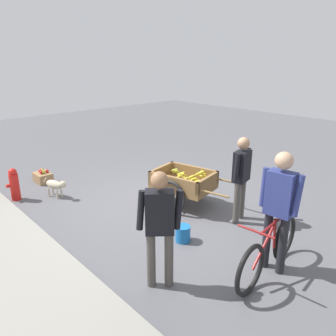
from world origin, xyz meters
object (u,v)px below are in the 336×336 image
(dog, at_px, (55,185))
(fire_hydrant, at_px, (14,184))
(bicycle, at_px, (269,251))
(fruit_cart, at_px, (184,184))
(apple_crate, at_px, (43,177))
(cyclist_person, at_px, (279,202))
(bystander_person, at_px, (160,221))
(vendor_person, at_px, (241,173))
(plastic_bucket, at_px, (183,233))

(dog, relative_size, fire_hydrant, 0.98)
(bicycle, bearing_deg, fruit_cart, -18.43)
(fruit_cart, relative_size, apple_crate, 4.03)
(bicycle, distance_m, cyclist_person, 0.66)
(dog, xyz_separation_m, bystander_person, (-3.53, 0.27, 0.63))
(bicycle, relative_size, bystander_person, 1.09)
(vendor_person, xyz_separation_m, apple_crate, (4.21, 1.74, -0.77))
(dog, bearing_deg, apple_crate, -8.92)
(plastic_bucket, xyz_separation_m, apple_crate, (4.03, 0.53, -0.00))
(plastic_bucket, distance_m, bystander_person, 1.35)
(plastic_bucket, relative_size, bystander_person, 0.17)
(cyclist_person, xyz_separation_m, fire_hydrant, (4.75, 1.72, -0.66))
(dog, bearing_deg, fire_hydrant, 56.50)
(cyclist_person, height_order, bystander_person, cyclist_person)
(plastic_bucket, bearing_deg, dog, 13.01)
(cyclist_person, bearing_deg, vendor_person, -36.20)
(bicycle, xyz_separation_m, fire_hydrant, (4.77, 1.56, -0.02))
(bicycle, relative_size, dog, 2.53)
(cyclist_person, distance_m, fire_hydrant, 5.10)
(dog, xyz_separation_m, apple_crate, (1.04, -0.16, -0.15))
(cyclist_person, bearing_deg, apple_crate, 9.47)
(fruit_cart, relative_size, bystander_person, 1.17)
(bystander_person, bearing_deg, fruit_cart, -52.73)
(vendor_person, relative_size, bicycle, 0.91)
(fruit_cart, height_order, fire_hydrant, fruit_cart)
(fruit_cart, bearing_deg, bystander_person, 127.27)
(cyclist_person, bearing_deg, fruit_cart, -15.03)
(fire_hydrant, xyz_separation_m, plastic_bucket, (-3.42, -1.35, -0.21))
(fruit_cart, xyz_separation_m, apple_crate, (3.10, 1.50, -0.32))
(fruit_cart, height_order, bystander_person, bystander_person)
(bicycle, height_order, apple_crate, bicycle)
(plastic_bucket, bearing_deg, bicycle, -170.82)
(fruit_cart, height_order, bicycle, bicycle)
(bicycle, bearing_deg, vendor_person, -40.47)
(bicycle, xyz_separation_m, cyclist_person, (0.01, -0.15, 0.65))
(cyclist_person, relative_size, dog, 2.53)
(dog, height_order, bystander_person, bystander_person)
(vendor_person, relative_size, plastic_bucket, 5.88)
(bicycle, distance_m, plastic_bucket, 1.38)
(fruit_cart, bearing_deg, bicycle, 161.57)
(fruit_cart, bearing_deg, vendor_person, -168.05)
(apple_crate, xyz_separation_m, bystander_person, (-4.57, 0.43, 0.78))
(dog, xyz_separation_m, plastic_bucket, (-2.99, -0.69, -0.14))
(fruit_cart, distance_m, vendor_person, 1.22)
(cyclist_person, bearing_deg, plastic_bucket, 15.46)
(plastic_bucket, bearing_deg, vendor_person, -98.57)
(bystander_person, bearing_deg, plastic_bucket, -60.44)
(bicycle, bearing_deg, fire_hydrant, 18.16)
(dog, bearing_deg, vendor_person, -149.02)
(vendor_person, xyz_separation_m, bicycle, (-1.17, 0.99, -0.54))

